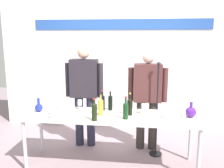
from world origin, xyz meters
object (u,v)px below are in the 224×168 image
(wine_bottle_4, at_px, (126,110))
(wine_bottle_5, at_px, (110,102))
(wine_bottle_1, at_px, (102,102))
(wine_bottle_3, at_px, (101,106))
(wine_glass_right_0, at_px, (144,107))
(decanter_blue_left, at_px, (39,107))
(wine_glass_left_3, at_px, (53,111))
(wine_glass_left_1, at_px, (53,108))
(wine_glass_left_0, at_px, (80,103))
(display_table, at_px, (111,119))
(presenter_right, at_px, (147,94))
(decanter_blue_right, at_px, (191,112))
(microphone_stand, at_px, (157,125))
(wine_glass_right_1, at_px, (168,112))
(presenter_left, at_px, (84,90))
(wine_glass_left_2, at_px, (60,103))
(wine_bottle_0, at_px, (94,111))
(wine_glass_right_2, at_px, (183,115))
(wine_bottle_2, at_px, (130,106))

(wine_bottle_4, relative_size, wine_bottle_5, 1.08)
(wine_bottle_1, bearing_deg, wine_bottle_3, -86.77)
(wine_bottle_4, xyz_separation_m, wine_glass_right_0, (0.24, 0.24, -0.02))
(decanter_blue_left, xyz_separation_m, wine_glass_left_3, (0.33, -0.30, 0.04))
(wine_glass_left_1, distance_m, wine_glass_left_3, 0.16)
(decanter_blue_left, height_order, wine_glass_left_0, decanter_blue_left)
(decanter_blue_left, bearing_deg, wine_bottle_1, 10.53)
(wine_glass_left_0, bearing_deg, decanter_blue_left, -163.33)
(display_table, relative_size, wine_bottle_4, 7.96)
(presenter_right, bearing_deg, wine_bottle_3, -135.78)
(decanter_blue_right, relative_size, microphone_stand, 0.15)
(wine_glass_left_3, height_order, wine_glass_right_1, wine_glass_left_3)
(decanter_blue_left, distance_m, wine_glass_left_1, 0.32)
(presenter_left, xyz_separation_m, wine_glass_left_2, (-0.28, -0.44, -0.12))
(wine_bottle_0, bearing_deg, presenter_right, 51.20)
(display_table, bearing_deg, wine_glass_left_2, 167.44)
(wine_glass_left_3, distance_m, wine_glass_right_1, 1.55)
(wine_glass_right_2, bearing_deg, wine_glass_left_2, 166.45)
(wine_bottle_3, relative_size, wine_glass_left_3, 2.02)
(wine_bottle_3, height_order, wine_glass_left_2, wine_bottle_3)
(wine_bottle_3, distance_m, microphone_stand, 1.00)
(display_table, bearing_deg, wine_bottle_4, -33.65)
(display_table, height_order, wine_bottle_4, wine_bottle_4)
(wine_glass_right_2, height_order, microphone_stand, microphone_stand)
(wine_glass_left_1, bearing_deg, presenter_right, 29.20)
(wine_glass_left_2, relative_size, wine_glass_right_1, 1.10)
(wine_bottle_4, distance_m, wine_glass_right_1, 0.57)
(wine_bottle_0, distance_m, wine_bottle_4, 0.42)
(presenter_left, relative_size, wine_bottle_0, 5.65)
(decanter_blue_right, bearing_deg, wine_glass_right_1, -162.37)
(display_table, xyz_separation_m, wine_glass_right_1, (0.78, -0.07, 0.15))
(wine_bottle_4, height_order, wine_glass_right_1, wine_bottle_4)
(display_table, relative_size, wine_bottle_2, 7.73)
(decanter_blue_left, height_order, microphone_stand, microphone_stand)
(decanter_blue_right, distance_m, wine_glass_left_2, 1.91)
(wine_bottle_4, bearing_deg, decanter_blue_right, 11.25)
(display_table, height_order, decanter_blue_left, decanter_blue_left)
(display_table, distance_m, wine_bottle_1, 0.31)
(wine_bottle_0, height_order, wine_glass_right_2, wine_bottle_0)
(wine_glass_right_1, bearing_deg, wine_bottle_5, 159.59)
(wine_bottle_4, bearing_deg, wine_glass_right_1, 7.47)
(decanter_blue_left, xyz_separation_m, wine_bottle_3, (0.94, -0.06, 0.06))
(wine_bottle_1, relative_size, wine_glass_right_1, 2.28)
(wine_bottle_3, distance_m, wine_glass_right_1, 0.92)
(wine_glass_left_2, bearing_deg, wine_glass_left_0, 4.22)
(wine_bottle_3, height_order, microphone_stand, microphone_stand)
(wine_glass_left_3, bearing_deg, presenter_left, 75.76)
(wine_bottle_1, bearing_deg, wine_bottle_5, 14.93)
(wine_bottle_3, bearing_deg, wine_bottle_4, -18.46)
(wine_glass_left_0, bearing_deg, wine_glass_right_1, -12.06)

